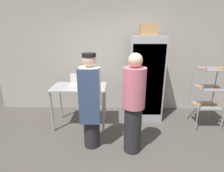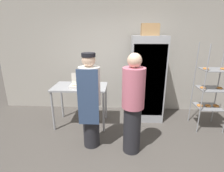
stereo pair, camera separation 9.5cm
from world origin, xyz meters
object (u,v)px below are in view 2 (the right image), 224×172
(baking_rack, at_px, (211,89))
(blender_pitcher, at_px, (89,80))
(refrigerator, at_px, (147,79))
(person_baker, at_px, (90,101))
(donut_box, at_px, (77,85))
(cardboard_storage_box, at_px, (150,30))
(person_customer, at_px, (133,105))

(baking_rack, xyz_separation_m, blender_pitcher, (-2.53, 0.04, 0.14))
(refrigerator, relative_size, blender_pitcher, 7.17)
(baking_rack, height_order, person_baker, baking_rack)
(refrigerator, distance_m, person_baker, 1.63)
(donut_box, relative_size, person_baker, 0.17)
(baking_rack, xyz_separation_m, cardboard_storage_box, (-1.27, 0.35, 1.17))
(person_baker, bearing_deg, blender_pitcher, 100.78)
(donut_box, relative_size, cardboard_storage_box, 0.77)
(refrigerator, height_order, person_baker, refrigerator)
(refrigerator, height_order, donut_box, refrigerator)
(refrigerator, relative_size, cardboard_storage_box, 5.30)
(refrigerator, relative_size, donut_box, 6.89)
(baking_rack, distance_m, blender_pitcher, 2.53)
(baking_rack, bearing_deg, blender_pitcher, 179.18)
(baking_rack, relative_size, blender_pitcher, 6.72)
(cardboard_storage_box, bearing_deg, person_baker, -135.32)
(baking_rack, distance_m, cardboard_storage_box, 1.76)
(baking_rack, distance_m, donut_box, 2.77)
(blender_pitcher, bearing_deg, cardboard_storage_box, 13.82)
(blender_pitcher, relative_size, person_baker, 0.16)
(blender_pitcher, bearing_deg, donut_box, -156.63)
(donut_box, bearing_deg, refrigerator, 18.09)
(donut_box, xyz_separation_m, person_baker, (0.39, -0.68, -0.07))
(refrigerator, relative_size, baking_rack, 1.07)
(baking_rack, distance_m, person_customer, 1.87)
(baking_rack, bearing_deg, donut_box, -178.56)
(donut_box, bearing_deg, blender_pitcher, 23.37)
(cardboard_storage_box, xyz_separation_m, person_customer, (-0.39, -1.22, -1.17))
(baking_rack, height_order, cardboard_storage_box, cardboard_storage_box)
(person_baker, bearing_deg, refrigerator, 46.46)
(donut_box, xyz_separation_m, person_customer, (1.11, -0.81, -0.07))
(person_customer, bearing_deg, baking_rack, 27.85)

